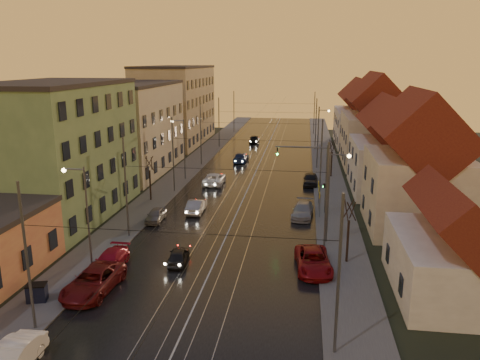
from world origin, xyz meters
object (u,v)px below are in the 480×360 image
at_px(parked_left_0, 11,360).
at_px(parked_right_1, 303,210).
at_px(street_lamp_2, 182,143).
at_px(driving_car_2, 214,179).
at_px(driving_car_0, 178,256).
at_px(parked_left_1, 93,281).
at_px(street_lamp_1, 332,189).
at_px(parked_right_0, 313,261).
at_px(driving_car_3, 241,157).
at_px(dumpster, 37,293).
at_px(parked_left_2, 110,261).
at_px(parked_left_3, 156,215).
at_px(traffic_light_mast, 317,170).
at_px(street_lamp_3, 320,129).
at_px(driving_car_1, 196,206).
at_px(parked_right_2, 310,179).
at_px(street_lamp_0, 83,208).
at_px(driving_car_4, 254,139).

xyz_separation_m(parked_left_0, parked_right_1, (14.27, 26.54, -0.05)).
relative_size(street_lamp_2, driving_car_2, 1.51).
height_order(driving_car_0, parked_left_1, parked_left_1).
relative_size(street_lamp_1, parked_right_0, 1.48).
height_order(driving_car_3, dumpster, driving_car_3).
xyz_separation_m(driving_car_3, dumpster, (-7.23, -45.02, -0.04)).
bearing_deg(driving_car_0, parked_left_2, 11.96).
distance_m(driving_car_0, driving_car_3, 37.78).
bearing_deg(parked_left_3, traffic_light_mast, 14.45).
relative_size(parked_left_1, parked_left_3, 1.57).
xyz_separation_m(driving_car_0, parked_left_3, (-4.79, 9.29, 0.01)).
xyz_separation_m(street_lamp_2, parked_left_1, (1.90, -31.14, -4.09)).
height_order(street_lamp_2, parked_left_1, street_lamp_2).
xyz_separation_m(traffic_light_mast, parked_right_1, (-1.27, -1.28, -3.90)).
height_order(driving_car_0, driving_car_3, driving_car_3).
distance_m(traffic_light_mast, parked_left_1, 24.73).
relative_size(street_lamp_2, street_lamp_3, 1.00).
xyz_separation_m(driving_car_2, parked_left_0, (-3.06, -37.88, 0.02)).
bearing_deg(parked_right_1, driving_car_1, -174.55).
bearing_deg(driving_car_2, parked_right_2, -174.59).
xyz_separation_m(street_lamp_0, street_lamp_3, (18.21, 44.00, 0.00)).
distance_m(street_lamp_1, driving_car_2, 22.98).
bearing_deg(driving_car_3, parked_right_0, 105.13).
distance_m(parked_left_0, parked_left_1, 8.69).
bearing_deg(traffic_light_mast, street_lamp_2, 144.93).
relative_size(traffic_light_mast, parked_right_2, 1.64).
bearing_deg(driving_car_3, driving_car_4, -91.21).
relative_size(driving_car_3, parked_left_2, 1.12).
bearing_deg(parked_right_2, dumpster, -116.95).
xyz_separation_m(driving_car_4, parked_left_1, (-4.45, -60.65, 0.02)).
bearing_deg(driving_car_3, parked_left_3, 80.31).
distance_m(parked_left_0, parked_right_2, 42.18).
bearing_deg(traffic_light_mast, driving_car_1, -173.73).
distance_m(street_lamp_2, traffic_light_mast, 20.89).
height_order(parked_right_0, dumpster, parked_right_0).
bearing_deg(street_lamp_0, parked_left_2, 19.57).
bearing_deg(street_lamp_3, street_lamp_0, -112.48).
bearing_deg(parked_left_3, parked_right_0, -32.76).
xyz_separation_m(driving_car_1, parked_right_0, (11.81, -12.27, 0.04)).
bearing_deg(dumpster, parked_right_2, 45.91).
distance_m(traffic_light_mast, driving_car_3, 26.65).
xyz_separation_m(driving_car_1, parked_right_1, (10.93, 0.06, -0.00)).
height_order(parked_right_2, dumpster, parked_right_2).
height_order(driving_car_3, parked_left_1, parked_left_1).
bearing_deg(parked_left_1, street_lamp_1, 37.50).
xyz_separation_m(street_lamp_2, parked_right_0, (16.70, -25.62, -4.13)).
bearing_deg(dumpster, parked_right_1, 33.98).
distance_m(street_lamp_0, traffic_light_mast, 23.42).
relative_size(parked_left_1, parked_left_2, 1.26).
bearing_deg(parked_left_0, parked_left_3, 88.43).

